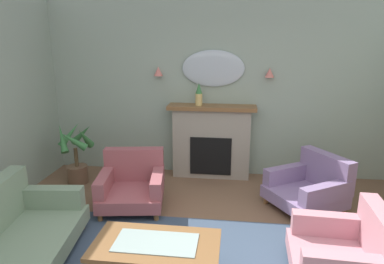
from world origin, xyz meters
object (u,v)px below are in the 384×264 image
object	(u,v)px
fireplace	(211,142)
potted_plant_tall_palm	(76,155)
wall_mirror	(213,68)
coffee_table	(156,248)
floral_couch	(4,243)
armchair_by_coffee_table	(348,251)
wall_sconce_right	(270,73)
armchair_in_corner	(311,186)
armchair_beside_couch	(132,183)
mantel_vase_right	(199,95)
wall_sconce_left	(158,71)

from	to	relation	value
fireplace	potted_plant_tall_palm	bearing A→B (deg)	-165.32
wall_mirror	coffee_table	world-z (taller)	wall_mirror
floral_couch	armchair_by_coffee_table	world-z (taller)	floral_couch
wall_sconce_right	potted_plant_tall_palm	world-z (taller)	wall_sconce_right
floral_couch	armchair_in_corner	world-z (taller)	floral_couch
floral_couch	armchair_beside_couch	distance (m)	1.69
wall_mirror	armchair_by_coffee_table	bearing A→B (deg)	-60.73
coffee_table	potted_plant_tall_palm	bearing A→B (deg)	129.34
mantel_vase_right	potted_plant_tall_palm	size ratio (longest dim) A/B	0.37
mantel_vase_right	armchair_beside_couch	distance (m)	1.68
wall_mirror	floral_couch	xyz separation A→B (m)	(-1.73, -2.78, -1.39)
wall_mirror	wall_sconce_right	xyz separation A→B (m)	(0.85, -0.05, -0.05)
armchair_by_coffee_table	armchair_in_corner	bearing A→B (deg)	91.66
mantel_vase_right	wall_sconce_left	distance (m)	0.74
mantel_vase_right	wall_mirror	world-z (taller)	wall_mirror
floral_couch	wall_sconce_right	bearing A→B (deg)	46.65
wall_sconce_left	floral_couch	size ratio (longest dim) A/B	0.08
wall_sconce_right	floral_couch	bearing A→B (deg)	-133.35
wall_mirror	floral_couch	world-z (taller)	wall_mirror
potted_plant_tall_palm	wall_mirror	bearing A→B (deg)	18.38
wall_mirror	armchair_by_coffee_table	distance (m)	3.18
wall_sconce_right	armchair_in_corner	bearing A→B (deg)	-63.71
fireplace	armchair_beside_couch	bearing A→B (deg)	-130.17
mantel_vase_right	fireplace	bearing A→B (deg)	8.06
fireplace	floral_couch	world-z (taller)	fireplace
armchair_in_corner	wall_mirror	bearing A→B (deg)	141.60
armchair_by_coffee_table	armchair_in_corner	size ratio (longest dim) A/B	0.76
mantel_vase_right	armchair_beside_couch	world-z (taller)	mantel_vase_right
coffee_table	wall_mirror	bearing A→B (deg)	84.14
wall_sconce_left	armchair_by_coffee_table	world-z (taller)	wall_sconce_left
wall_sconce_left	armchair_beside_couch	distance (m)	1.83
wall_sconce_left	potted_plant_tall_palm	size ratio (longest dim) A/B	0.15
coffee_table	armchair_beside_couch	world-z (taller)	armchair_beside_couch
fireplace	wall_mirror	xyz separation A→B (m)	(-0.00, 0.14, 1.14)
mantel_vase_right	armchair_by_coffee_table	world-z (taller)	mantel_vase_right
wall_sconce_left	coffee_table	bearing A→B (deg)	-78.33
mantel_vase_right	coffee_table	size ratio (longest dim) A/B	0.31
armchair_beside_couch	floral_couch	bearing A→B (deg)	-117.09
wall_sconce_right	potted_plant_tall_palm	bearing A→B (deg)	-167.79
wall_mirror	armchair_by_coffee_table	xyz separation A→B (m)	(1.40, -2.49, -1.40)
floral_couch	wall_mirror	bearing A→B (deg)	58.15
armchair_beside_couch	potted_plant_tall_palm	bearing A→B (deg)	150.22
wall_sconce_left	armchair_in_corner	world-z (taller)	wall_sconce_left
wall_mirror	armchair_in_corner	bearing A→B (deg)	-38.40
fireplace	armchair_by_coffee_table	distance (m)	2.75
wall_sconce_left	armchair_beside_couch	size ratio (longest dim) A/B	0.15
floral_couch	potted_plant_tall_palm	distance (m)	2.13
fireplace	wall_sconce_left	xyz separation A→B (m)	(-0.85, 0.09, 1.09)
fireplace	armchair_by_coffee_table	world-z (taller)	fireplace
wall_sconce_right	fireplace	bearing A→B (deg)	-173.84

